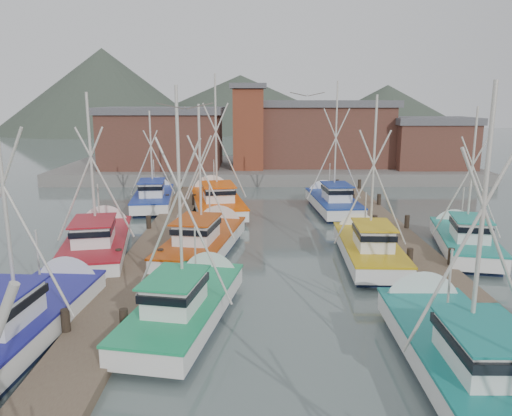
{
  "coord_description": "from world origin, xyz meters",
  "views": [
    {
      "loc": [
        -1.58,
        -17.91,
        8.21
      ],
      "look_at": [
        -1.4,
        7.76,
        2.6
      ],
      "focal_mm": 35.0,
      "sensor_mm": 36.0,
      "label": 1
    }
  ],
  "objects_px": {
    "lookout_tower": "(248,126)",
    "boat_12": "(216,201)",
    "boat_8": "(205,240)",
    "boat_4": "(189,303)"
  },
  "relations": [
    {
      "from": "lookout_tower",
      "to": "boat_12",
      "type": "height_order",
      "value": "boat_12"
    },
    {
      "from": "lookout_tower",
      "to": "boat_8",
      "type": "distance_m",
      "value": 25.21
    },
    {
      "from": "boat_4",
      "to": "lookout_tower",
      "type": "bearing_deg",
      "value": 97.61
    },
    {
      "from": "boat_8",
      "to": "boat_12",
      "type": "xyz_separation_m",
      "value": [
        -0.2,
        10.77,
        0.01
      ]
    },
    {
      "from": "lookout_tower",
      "to": "boat_12",
      "type": "relative_size",
      "value": 0.77
    },
    {
      "from": "lookout_tower",
      "to": "boat_4",
      "type": "xyz_separation_m",
      "value": [
        -1.99,
        -33.26,
        -4.87
      ]
    },
    {
      "from": "boat_8",
      "to": "boat_12",
      "type": "height_order",
      "value": "boat_12"
    },
    {
      "from": "boat_4",
      "to": "boat_12",
      "type": "bearing_deg",
      "value": 102.12
    },
    {
      "from": "boat_4",
      "to": "boat_8",
      "type": "height_order",
      "value": "boat_4"
    },
    {
      "from": "lookout_tower",
      "to": "boat_8",
      "type": "xyz_separation_m",
      "value": [
        -2.16,
        -24.64,
        -4.87
      ]
    }
  ]
}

